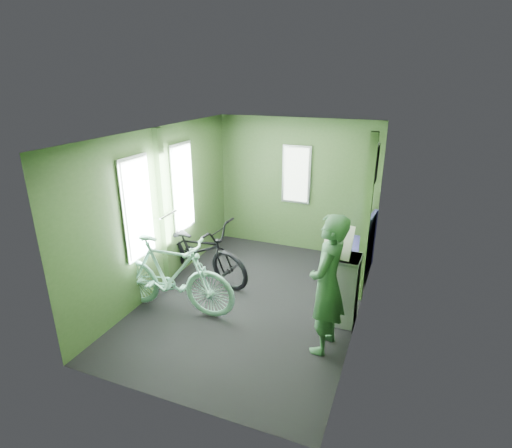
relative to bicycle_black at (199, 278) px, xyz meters
The scene contains 6 objects.
room 1.76m from the bicycle_black, 14.09° to the right, with size 4.00×4.02×2.31m.
bicycle_black is the anchor object (origin of this frame).
bicycle_mint 0.93m from the bicycle_black, 81.42° to the right, with size 0.50×1.76×1.06m, color #8BD7BD.
passenger 2.49m from the bicycle_black, 23.46° to the right, with size 0.45×0.73×1.62m.
waste_box 2.36m from the bicycle_black, ahead, with size 0.26×0.37×0.90m, color slate.
bench_seat 2.47m from the bicycle_black, 27.48° to the left, with size 0.58×0.93×0.93m.
Camera 1 is at (1.81, -4.48, 2.94)m, focal length 28.00 mm.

